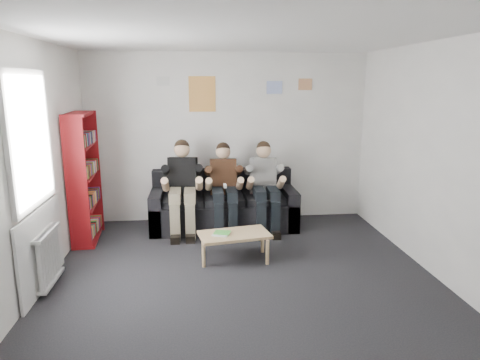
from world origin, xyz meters
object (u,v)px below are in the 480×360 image
Objects in this scene: sofa at (224,207)px; person_left at (183,188)px; bookshelf at (85,178)px; person_middle at (224,188)px; coffee_table at (234,236)px; person_right at (265,187)px.

sofa is 1.61× the size of person_left.
bookshelf is 1.36× the size of person_middle.
sofa is 0.41m from person_middle.
bookshelf is 2.32m from coffee_table.
person_right is at bearing 63.29° from coffee_table.
bookshelf is at bearing -164.77° from person_left.
person_right is at bearing -18.08° from sofa.
sofa is 1.67× the size of person_middle.
person_left is (-0.68, 1.13, 0.38)m from coffee_table.
person_left is (-0.62, -0.21, 0.38)m from sofa.
bookshelf is at bearing -172.13° from person_middle.
person_left is at bearing -161.73° from sofa.
person_right is (0.62, -0.00, 0.00)m from person_middle.
bookshelf is 2.08× the size of coffee_table.
coffee_table is 1.32m from person_right.
person_left reaches higher than sofa.
bookshelf reaches higher than person_middle.
bookshelf is 1.39m from person_left.
coffee_table is 0.63× the size of person_left.
person_middle reaches higher than coffee_table.
sofa is at bearing 25.18° from person_left.
coffee_table is at bearing -85.18° from person_middle.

